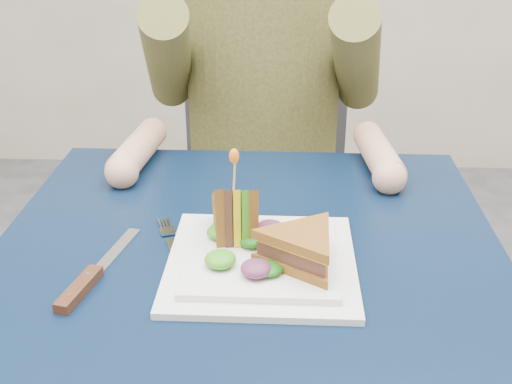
# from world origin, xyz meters

# --- Properties ---
(table) EXTENTS (0.75, 0.75, 0.73)m
(table) POSITION_xyz_m (0.00, 0.00, 0.65)
(table) COLOR black
(table) RESTS_ON ground
(chair) EXTENTS (0.42, 0.40, 0.93)m
(chair) POSITION_xyz_m (0.00, 0.69, 0.54)
(chair) COLOR #47474C
(chair) RESTS_ON ground
(diner) EXTENTS (0.54, 0.59, 0.74)m
(diner) POSITION_xyz_m (-0.00, 0.58, 0.91)
(diner) COLOR #4A4921
(diner) RESTS_ON chair
(plate) EXTENTS (0.26, 0.26, 0.02)m
(plate) POSITION_xyz_m (0.02, -0.04, 0.74)
(plate) COLOR white
(plate) RESTS_ON table
(sandwich_flat) EXTENTS (0.19, 0.19, 0.05)m
(sandwich_flat) POSITION_xyz_m (0.08, -0.07, 0.78)
(sandwich_flat) COLOR brown
(sandwich_flat) RESTS_ON plate
(sandwich_upright) EXTENTS (0.08, 0.13, 0.13)m
(sandwich_upright) POSITION_xyz_m (-0.02, 0.00, 0.78)
(sandwich_upright) COLOR brown
(sandwich_upright) RESTS_ON plate
(fork) EXTENTS (0.08, 0.17, 0.01)m
(fork) POSITION_xyz_m (-0.11, -0.01, 0.73)
(fork) COLOR silver
(fork) RESTS_ON table
(knife) EXTENTS (0.06, 0.22, 0.02)m
(knife) POSITION_xyz_m (-0.21, -0.10, 0.74)
(knife) COLOR silver
(knife) RESTS_ON table
(toothpick) EXTENTS (0.01, 0.01, 0.06)m
(toothpick) POSITION_xyz_m (-0.02, 0.00, 0.85)
(toothpick) COLOR tan
(toothpick) RESTS_ON sandwich_upright
(toothpick_frill) EXTENTS (0.01, 0.01, 0.02)m
(toothpick_frill) POSITION_xyz_m (-0.02, 0.00, 0.88)
(toothpick_frill) COLOR orange
(toothpick_frill) RESTS_ON sandwich_upright
(lettuce_spill) EXTENTS (0.15, 0.13, 0.02)m
(lettuce_spill) POSITION_xyz_m (0.03, -0.03, 0.76)
(lettuce_spill) COLOR #337A14
(lettuce_spill) RESTS_ON plate
(onion_ring) EXTENTS (0.04, 0.04, 0.02)m
(onion_ring) POSITION_xyz_m (0.04, -0.04, 0.77)
(onion_ring) COLOR #9E4C7A
(onion_ring) RESTS_ON plate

